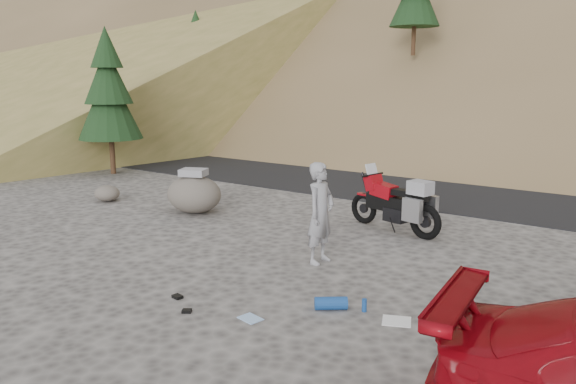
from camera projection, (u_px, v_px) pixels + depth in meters
name	position (u px, v px, depth m)	size (l,w,h in m)	color
ground	(299.00, 268.00, 9.99)	(140.00, 140.00, 0.00)	#474442
road	(464.00, 188.00, 17.18)	(120.00, 7.00, 0.05)	black
conifer_verge	(108.00, 90.00, 19.24)	(2.20, 2.20, 5.04)	#3C2416
motorcycle	(398.00, 204.00, 12.24)	(2.41, 1.02, 1.45)	black
man	(320.00, 262.00, 10.34)	(0.68, 0.44, 1.86)	#949398
boulder	(194.00, 193.00, 14.02)	(1.64, 1.47, 1.12)	#524D46
small_rock	(107.00, 193.00, 15.37)	(0.83, 0.77, 0.43)	#524D46
gear_white_cloth	(397.00, 321.00, 7.82)	(0.39, 0.35, 0.01)	white
gear_blue_mat	(331.00, 303.00, 8.21)	(0.19, 0.19, 0.48)	navy
gear_bottle	(364.00, 305.00, 8.14)	(0.07, 0.07, 0.19)	navy
gear_funnel	(511.00, 373.00, 6.30)	(0.12, 0.12, 0.16)	red
gear_glove_a	(177.00, 297.00, 8.65)	(0.16, 0.11, 0.05)	black
gear_glove_b	(187.00, 311.00, 8.12)	(0.13, 0.10, 0.04)	black
gear_blue_cloth	(250.00, 318.00, 7.90)	(0.32, 0.24, 0.01)	#9ABFEE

